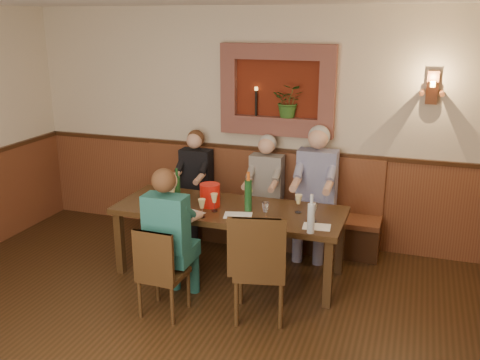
# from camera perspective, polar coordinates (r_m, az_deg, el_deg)

# --- Properties ---
(room_shell) EXTENTS (6.04, 6.04, 2.82)m
(room_shell) POSITION_cam_1_polar(r_m,az_deg,el_deg) (3.67, -11.09, 4.52)
(room_shell) COLOR beige
(room_shell) RESTS_ON ground
(wainscoting) EXTENTS (6.02, 6.02, 1.15)m
(wainscoting) POSITION_cam_1_polar(r_m,az_deg,el_deg) (4.14, -10.06, -13.35)
(wainscoting) COLOR brown
(wainscoting) RESTS_ON ground
(wall_niche) EXTENTS (1.36, 0.30, 1.06)m
(wall_niche) POSITION_cam_1_polar(r_m,az_deg,el_deg) (6.31, 4.31, 9.10)
(wall_niche) COLOR #5E1C0D
(wall_niche) RESTS_ON ground
(wall_sconce) EXTENTS (0.25, 0.20, 0.35)m
(wall_sconce) POSITION_cam_1_polar(r_m,az_deg,el_deg) (6.08, 19.82, 9.17)
(wall_sconce) COLOR brown
(wall_sconce) RESTS_ON ground
(dining_table) EXTENTS (2.40, 0.90, 0.75)m
(dining_table) POSITION_cam_1_polar(r_m,az_deg,el_deg) (5.63, -1.13, -3.70)
(dining_table) COLOR black
(dining_table) RESTS_ON ground
(bench) EXTENTS (3.00, 0.45, 1.11)m
(bench) POSITION_cam_1_polar(r_m,az_deg,el_deg) (6.59, 1.67, -3.80)
(bench) COLOR #381E0F
(bench) RESTS_ON ground
(chair_near_left) EXTENTS (0.40, 0.40, 0.88)m
(chair_near_left) POSITION_cam_1_polar(r_m,az_deg,el_deg) (5.10, -8.18, -11.39)
(chair_near_left) COLOR black
(chair_near_left) RESTS_ON ground
(chair_near_right) EXTENTS (0.55, 0.55, 1.04)m
(chair_near_right) POSITION_cam_1_polar(r_m,az_deg,el_deg) (4.97, 2.14, -11.35)
(chair_near_right) COLOR black
(chair_near_right) RESTS_ON ground
(person_bench_left) EXTENTS (0.39, 0.47, 1.35)m
(person_bench_left) POSITION_cam_1_polar(r_m,az_deg,el_deg) (6.68, -4.92, -1.51)
(person_bench_left) COLOR black
(person_bench_left) RESTS_ON ground
(person_bench_mid) EXTENTS (0.39, 0.48, 1.35)m
(person_bench_mid) POSITION_cam_1_polar(r_m,az_deg,el_deg) (6.38, 2.61, -2.32)
(person_bench_mid) COLOR #5F5857
(person_bench_mid) RESTS_ON ground
(person_bench_right) EXTENTS (0.45, 0.56, 1.50)m
(person_bench_right) POSITION_cam_1_polar(r_m,az_deg,el_deg) (6.23, 7.97, -2.31)
(person_bench_right) COLOR navy
(person_bench_right) RESTS_ON ground
(person_chair_front) EXTENTS (0.40, 0.49, 1.38)m
(person_chair_front) POSITION_cam_1_polar(r_m,az_deg,el_deg) (5.12, -7.31, -7.29)
(person_chair_front) COLOR navy
(person_chair_front) RESTS_ON ground
(spittoon_bucket) EXTENTS (0.27, 0.27, 0.24)m
(spittoon_bucket) POSITION_cam_1_polar(r_m,az_deg,el_deg) (5.63, -3.22, -1.62)
(spittoon_bucket) COLOR red
(spittoon_bucket) RESTS_ON dining_table
(wine_bottle_green_a) EXTENTS (0.09, 0.09, 0.42)m
(wine_bottle_green_a) POSITION_cam_1_polar(r_m,az_deg,el_deg) (5.47, 0.88, -1.59)
(wine_bottle_green_a) COLOR #19471E
(wine_bottle_green_a) RESTS_ON dining_table
(wine_bottle_green_b) EXTENTS (0.08, 0.08, 0.37)m
(wine_bottle_green_b) POSITION_cam_1_polar(r_m,az_deg,el_deg) (5.79, -6.72, -0.87)
(wine_bottle_green_b) COLOR #19471E
(wine_bottle_green_b) RESTS_ON dining_table
(water_bottle) EXTENTS (0.09, 0.09, 0.37)m
(water_bottle) POSITION_cam_1_polar(r_m,az_deg,el_deg) (4.96, 7.59, -3.97)
(water_bottle) COLOR silver
(water_bottle) RESTS_ON dining_table
(tasting_sheet_a) EXTENTS (0.31, 0.27, 0.00)m
(tasting_sheet_a) POSITION_cam_1_polar(r_m,az_deg,el_deg) (5.81, -8.32, -2.41)
(tasting_sheet_a) COLOR white
(tasting_sheet_a) RESTS_ON dining_table
(tasting_sheet_b) EXTENTS (0.32, 0.26, 0.00)m
(tasting_sheet_b) POSITION_cam_1_polar(r_m,az_deg,el_deg) (5.39, -0.22, -3.78)
(tasting_sheet_b) COLOR white
(tasting_sheet_b) RESTS_ON dining_table
(tasting_sheet_c) EXTENTS (0.28, 0.21, 0.00)m
(tasting_sheet_c) POSITION_cam_1_polar(r_m,az_deg,el_deg) (5.16, 8.18, -4.95)
(tasting_sheet_c) COLOR white
(tasting_sheet_c) RESTS_ON dining_table
(tasting_sheet_d) EXTENTS (0.35, 0.29, 0.00)m
(tasting_sheet_d) POSITION_cam_1_polar(r_m,az_deg,el_deg) (5.49, -5.54, -3.50)
(tasting_sheet_d) COLOR white
(tasting_sheet_d) RESTS_ON dining_table
(wine_glass_0) EXTENTS (0.08, 0.08, 0.19)m
(wine_glass_0) POSITION_cam_1_polar(r_m,az_deg,el_deg) (5.47, 6.25, -2.53)
(wine_glass_0) COLOR #FFE998
(wine_glass_0) RESTS_ON dining_table
(wine_glass_1) EXTENTS (0.08, 0.08, 0.19)m
(wine_glass_1) POSITION_cam_1_polar(r_m,az_deg,el_deg) (5.80, -2.99, -1.31)
(wine_glass_1) COLOR white
(wine_glass_1) RESTS_ON dining_table
(wine_glass_2) EXTENTS (0.08, 0.08, 0.19)m
(wine_glass_2) POSITION_cam_1_polar(r_m,az_deg,el_deg) (5.67, -7.28, -1.85)
(wine_glass_2) COLOR #FFE998
(wine_glass_2) RESTS_ON dining_table
(wine_glass_3) EXTENTS (0.08, 0.08, 0.19)m
(wine_glass_3) POSITION_cam_1_polar(r_m,az_deg,el_deg) (5.25, 7.88, -3.45)
(wine_glass_3) COLOR white
(wine_glass_3) RESTS_ON dining_table
(wine_glass_4) EXTENTS (0.08, 0.08, 0.19)m
(wine_glass_4) POSITION_cam_1_polar(r_m,az_deg,el_deg) (5.58, 0.97, -2.04)
(wine_glass_4) COLOR #FFE998
(wine_glass_4) RESTS_ON dining_table
(wine_glass_5) EXTENTS (0.08, 0.08, 0.19)m
(wine_glass_5) POSITION_cam_1_polar(r_m,az_deg,el_deg) (5.22, 2.70, -3.41)
(wine_glass_5) COLOR white
(wine_glass_5) RESTS_ON dining_table
(wine_glass_6) EXTENTS (0.08, 0.08, 0.19)m
(wine_glass_6) POSITION_cam_1_polar(r_m,az_deg,el_deg) (5.33, -4.08, -3.02)
(wine_glass_6) COLOR #FFE998
(wine_glass_6) RESTS_ON dining_table
(wine_glass_7) EXTENTS (0.08, 0.08, 0.19)m
(wine_glass_7) POSITION_cam_1_polar(r_m,az_deg,el_deg) (5.48, -2.76, -2.41)
(wine_glass_7) COLOR #FFE998
(wine_glass_7) RESTS_ON dining_table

